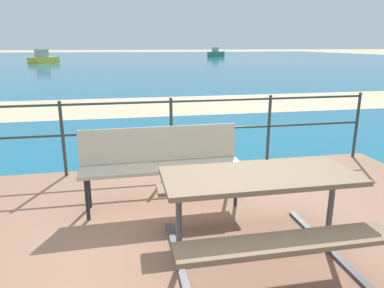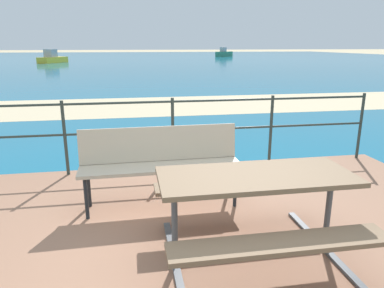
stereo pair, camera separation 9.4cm
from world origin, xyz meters
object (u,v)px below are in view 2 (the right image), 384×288
Objects in this scene: park_bench at (161,158)px; boat_near at (225,53)px; picnic_table at (255,196)px; boat_mid at (53,58)px.

boat_near is (13.95, 49.92, -0.15)m from park_bench.
boat_near reaches higher than picnic_table.
park_bench is at bearing 119.13° from picnic_table.
park_bench is 0.52× the size of boat_near.
boat_near reaches higher than boat_mid.
boat_mid reaches higher than park_bench.
boat_mid is (-7.72, 34.66, -0.17)m from park_bench.
picnic_table is 0.47× the size of boat_near.
picnic_table is 0.89× the size of park_bench.
picnic_table is at bearing -144.54° from boat_near.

